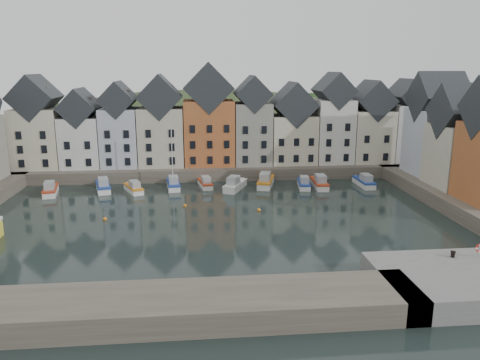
{
  "coord_description": "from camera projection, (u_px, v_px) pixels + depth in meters",
  "views": [
    {
      "loc": [
        -2.27,
        -54.88,
        18.95
      ],
      "look_at": [
        3.53,
        6.0,
        4.14
      ],
      "focal_mm": 35.0,
      "sensor_mm": 36.0,
      "label": 1
    }
  ],
  "objects": [
    {
      "name": "boat_c",
      "position": [
        134.0,
        188.0,
        72.51
      ],
      "size": [
        3.77,
        5.72,
        2.11
      ],
      "rotation": [
        0.0,
        0.0,
        0.41
      ],
      "color": "silver",
      "rests_on": "ground"
    },
    {
      "name": "mooring_buoys",
      "position": [
        185.0,
        211.0,
        62.52
      ],
      "size": [
        20.5,
        5.5,
        0.5
      ],
      "color": "#C77217",
      "rests_on": "ground"
    },
    {
      "name": "near_wall",
      "position": [
        97.0,
        311.0,
        35.32
      ],
      "size": [
        50.0,
        6.0,
        2.0
      ],
      "primitive_type": "cube",
      "color": "#484037",
      "rests_on": "ground"
    },
    {
      "name": "boat_a",
      "position": [
        50.0,
        190.0,
        71.3
      ],
      "size": [
        2.99,
        6.36,
        2.35
      ],
      "rotation": [
        0.0,
        0.0,
        0.18
      ],
      "color": "silver",
      "rests_on": "ground"
    },
    {
      "name": "boat_f",
      "position": [
        235.0,
        185.0,
        74.02
      ],
      "size": [
        4.47,
        6.83,
        2.52
      ],
      "rotation": [
        0.0,
        0.0,
        -0.41
      ],
      "color": "silver",
      "rests_on": "ground"
    },
    {
      "name": "boat_h",
      "position": [
        304.0,
        184.0,
        75.34
      ],
      "size": [
        2.51,
        5.87,
        2.18
      ],
      "rotation": [
        0.0,
        0.0,
        -0.14
      ],
      "color": "silver",
      "rests_on": "ground"
    },
    {
      "name": "boat_g",
      "position": [
        266.0,
        181.0,
        76.21
      ],
      "size": [
        3.9,
        7.29,
        2.67
      ],
      "rotation": [
        0.0,
        0.0,
        -0.26
      ],
      "color": "silver",
      "rests_on": "ground"
    },
    {
      "name": "ground",
      "position": [
        216.0,
        224.0,
        57.77
      ],
      "size": [
        260.0,
        260.0,
        0.0
      ],
      "primitive_type": "plane",
      "color": "black",
      "rests_on": "ground"
    },
    {
      "name": "boat_i",
      "position": [
        319.0,
        183.0,
        75.34
      ],
      "size": [
        2.32,
        6.51,
        2.46
      ],
      "rotation": [
        0.0,
        0.0,
        -0.05
      ],
      "color": "silver",
      "rests_on": "ground"
    },
    {
      "name": "hillside",
      "position": [
        207.0,
        220.0,
        116.18
      ],
      "size": [
        153.6,
        70.4,
        64.0
      ],
      "color": "#24371B",
      "rests_on": "ground"
    },
    {
      "name": "boat_j",
      "position": [
        364.0,
        182.0,
        76.25
      ],
      "size": [
        2.04,
        6.15,
        2.34
      ],
      "rotation": [
        0.0,
        0.0,
        0.02
      ],
      "color": "silver",
      "rests_on": "ground"
    },
    {
      "name": "boat_d",
      "position": [
        173.0,
        184.0,
        74.85
      ],
      "size": [
        2.55,
        6.29,
        11.7
      ],
      "rotation": [
        0.0,
        0.0,
        0.11
      ],
      "color": "silver",
      "rests_on": "ground"
    },
    {
      "name": "mooring_bollard",
      "position": [
        453.0,
        254.0,
        42.75
      ],
      "size": [
        0.48,
        0.48,
        0.56
      ],
      "color": "black",
      "rests_on": "near_quay"
    },
    {
      "name": "life_ring_post",
      "position": [
        479.0,
        248.0,
        42.55
      ],
      "size": [
        0.8,
        0.17,
        1.3
      ],
      "color": "gray",
      "rests_on": "near_quay"
    },
    {
      "name": "far_quay",
      "position": [
        209.0,
        167.0,
        86.56
      ],
      "size": [
        90.0,
        16.0,
        2.0
      ],
      "primitive_type": "cube",
      "color": "#484037",
      "rests_on": "ground"
    },
    {
      "name": "right_terrace",
      "position": [
        464.0,
        139.0,
        66.79
      ],
      "size": [
        8.3,
        24.25,
        16.36
      ],
      "color": "#ADB4BF",
      "rests_on": "right_quay"
    },
    {
      "name": "boat_b",
      "position": [
        103.0,
        186.0,
        73.33
      ],
      "size": [
        3.51,
        6.68,
        2.45
      ],
      "rotation": [
        0.0,
        0.0,
        0.25
      ],
      "color": "silver",
      "rests_on": "ground"
    },
    {
      "name": "boat_e",
      "position": [
        205.0,
        183.0,
        75.64
      ],
      "size": [
        2.56,
        5.64,
        2.09
      ],
      "rotation": [
        0.0,
        0.0,
        0.17
      ],
      "color": "silver",
      "rests_on": "ground"
    },
    {
      "name": "far_terrace",
      "position": [
        227.0,
        125.0,
        83.06
      ],
      "size": [
        72.37,
        8.16,
        17.78
      ],
      "color": "beige",
      "rests_on": "far_quay"
    }
  ]
}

